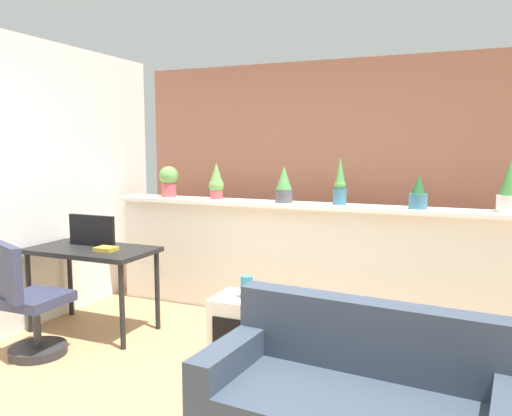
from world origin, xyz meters
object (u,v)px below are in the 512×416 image
Objects in this scene: office_chair at (28,309)px; potted_plant_1 at (216,182)px; potted_plant_0 at (169,180)px; book_on_desk at (106,249)px; potted_plant_5 at (510,188)px; desk at (92,257)px; vase_on_shelf at (247,287)px; potted_plant_2 at (284,185)px; potted_plant_4 at (418,195)px; couch at (357,412)px; side_cube_shelf at (241,328)px; tv_monitor at (92,230)px; potted_plant_3 at (340,184)px.

potted_plant_1 is at bearing 65.44° from office_chair.
potted_plant_0 is 1.23m from book_on_desk.
desk is at bearing -162.65° from potted_plant_5.
potted_plant_1 is at bearing 126.55° from vase_on_shelf.
potted_plant_2 is at bearing 40.74° from book_on_desk.
book_on_desk is (-0.49, -1.10, -0.52)m from potted_plant_1.
potted_plant_0 is at bearing 178.81° from potted_plant_1.
office_chair is 1.71m from vase_on_shelf.
potted_plant_0 is 1.94m from office_chair.
potted_plant_1 is 1.94m from potted_plant_4.
desk reaches higher than vase_on_shelf.
potted_plant_4 reaches higher than office_chair.
potted_plant_2 is 0.82× the size of potted_plant_5.
potted_plant_5 is 3.36m from book_on_desk.
couch is at bearing -21.61° from desk.
potted_plant_5 is at bearing 19.35° from book_on_desk.
potted_plant_1 is at bearing 124.90° from side_cube_shelf.
potted_plant_4 is at bearing 87.54° from couch.
tv_monitor reaches higher than vase_on_shelf.
tv_monitor is 0.53× the size of office_chair.
potted_plant_1 is 1.54m from vase_on_shelf.
potted_plant_3 is at bearing 4.66° from potted_plant_2.
book_on_desk is (-1.31, 0.01, 0.18)m from vase_on_shelf.
vase_on_shelf is at bearing 137.57° from couch.
potted_plant_5 reaches higher than desk.
potted_plant_3 is 2.36m from couch.
potted_plant_3 is 0.91× the size of tv_monitor.
book_on_desk is at bearing -160.65° from potted_plant_5.
potted_plant_4 is 2.87m from tv_monitor.
side_cube_shelf is (1.54, 0.59, -0.14)m from office_chair.
couch is at bearing -41.21° from side_cube_shelf.
side_cube_shelf is at bearing 173.55° from vase_on_shelf.
potted_plant_5 is at bearing 69.15° from couch.
potted_plant_1 is 2.06m from office_chair.
side_cube_shelf is (-1.87, -1.10, -1.06)m from potted_plant_5.
potted_plant_2 is 1.19× the size of potted_plant_4.
book_on_desk is (-1.26, 0.00, 0.52)m from side_cube_shelf.
couch is (2.55, -1.01, -0.38)m from desk.
side_cube_shelf is at bearing -88.13° from potted_plant_2.
couch is (1.03, -0.95, -0.30)m from vase_on_shelf.
vase_on_shelf is (1.58, -0.15, -0.31)m from tv_monitor.
potted_plant_5 is at bearing 31.36° from vase_on_shelf.
potted_plant_3 is at bearing 68.49° from vase_on_shelf.
potted_plant_1 is 0.84× the size of potted_plant_3.
potted_plant_0 is at bearing 78.61° from tv_monitor.
vase_on_shelf is 1.43m from couch.
potted_plant_3 reaches higher than potted_plant_0.
potted_plant_5 reaches higher than potted_plant_4.
side_cube_shelf is at bearing -149.50° from potted_plant_5.
potted_plant_4 is (1.21, 0.00, -0.05)m from potted_plant_2.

